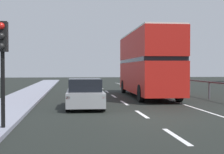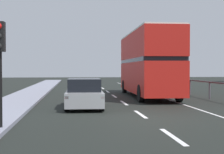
% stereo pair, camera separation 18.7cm
% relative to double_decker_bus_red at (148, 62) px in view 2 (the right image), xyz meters
% --- Properties ---
extents(ground_plane, '(74.50, 120.00, 0.10)m').
position_rel_double_decker_bus_red_xyz_m(ground_plane, '(-2.20, -9.42, -2.38)').
color(ground_plane, black).
extents(lane_paint_markings, '(3.18, 46.00, 0.01)m').
position_rel_double_decker_bus_red_xyz_m(lane_paint_markings, '(-0.40, -0.86, -2.33)').
color(lane_paint_markings, silver).
rests_on(lane_paint_markings, ground).
extents(bridge_side_railing, '(0.10, 42.00, 1.11)m').
position_rel_double_decker_bus_red_xyz_m(bridge_side_railing, '(3.46, -0.42, -1.43)').
color(bridge_side_railing, '#4E4B55').
rests_on(bridge_side_railing, ground).
extents(double_decker_bus_red, '(2.69, 10.29, 4.36)m').
position_rel_double_decker_bus_red_xyz_m(double_decker_bus_red, '(0.00, 0.00, 0.00)').
color(double_decker_bus_red, red).
rests_on(double_decker_bus_red, ground).
extents(hatchback_car_near, '(1.83, 4.19, 1.43)m').
position_rel_double_decker_bus_red_xyz_m(hatchback_car_near, '(-4.48, -5.88, -1.65)').
color(hatchback_car_near, gray).
rests_on(hatchback_car_near, ground).
extents(traffic_signal_pole, '(0.30, 0.42, 3.19)m').
position_rel_double_decker_bus_red_xyz_m(traffic_signal_pole, '(-7.18, -11.77, 0.20)').
color(traffic_signal_pole, black).
rests_on(traffic_signal_pole, near_sidewalk_kerb).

